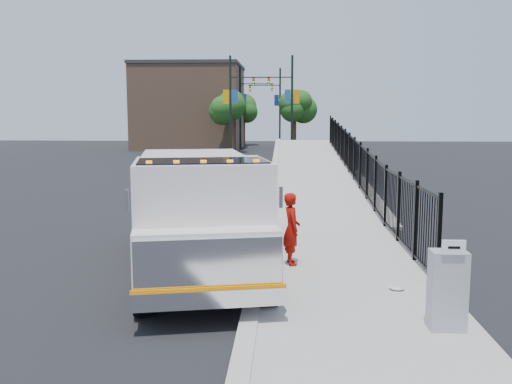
{
  "coord_description": "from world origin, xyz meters",
  "views": [
    {
      "loc": [
        0.59,
        -12.96,
        3.46
      ],
      "look_at": [
        -0.21,
        2.0,
        1.4
      ],
      "focal_mm": 40.0,
      "sensor_mm": 36.0,
      "label": 1
    }
  ],
  "objects": [
    {
      "name": "debris",
      "position": [
        2.72,
        -2.28,
        0.16
      ],
      "size": [
        0.3,
        0.3,
        0.07
      ],
      "primitive_type": "ellipsoid",
      "color": "silver",
      "rests_on": "sidewalk"
    },
    {
      "name": "light_pole_3",
      "position": [
        -0.39,
        45.36,
        4.36
      ],
      "size": [
        3.78,
        0.22,
        8.0
      ],
      "color": "black",
      "rests_on": "ground"
    },
    {
      "name": "light_pole_0",
      "position": [
        -3.57,
        32.61,
        4.36
      ],
      "size": [
        3.77,
        0.22,
        8.0
      ],
      "color": "black",
      "rests_on": "ground"
    },
    {
      "name": "curb",
      "position": [
        0.0,
        -2.0,
        0.08
      ],
      "size": [
        0.3,
        12.0,
        0.16
      ],
      "primitive_type": "cube",
      "color": "#ADAAA3",
      "rests_on": "ground"
    },
    {
      "name": "light_pole_2",
      "position": [
        -3.57,
        42.54,
        4.36
      ],
      "size": [
        3.77,
        0.22,
        8.0
      ],
      "color": "black",
      "rests_on": "ground"
    },
    {
      "name": "tree_0",
      "position": [
        -4.22,
        36.91,
        3.95
      ],
      "size": [
        2.69,
        2.69,
        5.35
      ],
      "color": "#382314",
      "rests_on": "ground"
    },
    {
      "name": "utility_cabinet",
      "position": [
        3.1,
        -4.27,
        0.75
      ],
      "size": [
        0.55,
        0.4,
        1.25
      ],
      "primitive_type": "cube",
      "color": "gray",
      "rests_on": "sidewalk"
    },
    {
      "name": "worker",
      "position": [
        0.71,
        -0.52,
        0.93
      ],
      "size": [
        0.49,
        0.65,
        1.61
      ],
      "primitive_type": "imported",
      "rotation": [
        0.0,
        0.0,
        1.77
      ],
      "color": "#8D0B05",
      "rests_on": "sidewalk"
    },
    {
      "name": "building",
      "position": [
        -9.0,
        44.0,
        4.0
      ],
      "size": [
        10.0,
        10.0,
        8.0
      ],
      "primitive_type": "cube",
      "color": "#8C664C",
      "rests_on": "ground"
    },
    {
      "name": "iron_fence",
      "position": [
        3.55,
        12.0,
        0.9
      ],
      "size": [
        0.1,
        28.0,
        1.8
      ],
      "primitive_type": "cube",
      "color": "black",
      "rests_on": "ground"
    },
    {
      "name": "arrow_sign",
      "position": [
        3.1,
        -4.49,
        1.48
      ],
      "size": [
        0.35,
        0.04,
        0.22
      ],
      "primitive_type": "cube",
      "color": "white",
      "rests_on": "utility_cabinet"
    },
    {
      "name": "sidewalk",
      "position": [
        1.93,
        -2.0,
        0.06
      ],
      "size": [
        3.55,
        12.0,
        0.12
      ],
      "primitive_type": "cube",
      "color": "#9E998E",
      "rests_on": "ground"
    },
    {
      "name": "tree_1",
      "position": [
        1.31,
        38.54,
        3.92
      ],
      "size": [
        2.29,
        2.29,
        5.15
      ],
      "color": "#382314",
      "rests_on": "ground"
    },
    {
      "name": "ground",
      "position": [
        0.0,
        0.0,
        0.0
      ],
      "size": [
        120.0,
        120.0,
        0.0
      ],
      "primitive_type": "plane",
      "color": "black",
      "rests_on": "ground"
    },
    {
      "name": "light_pole_1",
      "position": [
        0.7,
        32.65,
        4.36
      ],
      "size": [
        3.78,
        0.22,
        8.0
      ],
      "color": "black",
      "rests_on": "ground"
    },
    {
      "name": "tree_2",
      "position": [
        -4.12,
        49.92,
        3.96
      ],
      "size": [
        2.84,
        2.84,
        5.42
      ],
      "color": "#382314",
      "rests_on": "ground"
    },
    {
      "name": "ramp",
      "position": [
        2.12,
        16.0,
        0.0
      ],
      "size": [
        3.95,
        24.06,
        3.19
      ],
      "primitive_type": "cube",
      "rotation": [
        0.06,
        0.0,
        0.0
      ],
      "color": "#9E998E",
      "rests_on": "ground"
    },
    {
      "name": "truck",
      "position": [
        -1.37,
        -0.7,
        1.5
      ],
      "size": [
        4.01,
        8.13,
        2.67
      ],
      "rotation": [
        0.0,
        0.0,
        0.21
      ],
      "color": "black",
      "rests_on": "ground"
    }
  ]
}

